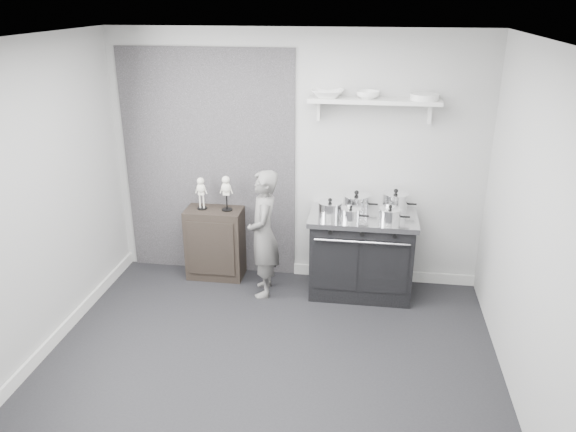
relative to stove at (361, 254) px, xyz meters
The scene contains 16 objects.
ground 1.72m from the stove, 117.06° to the right, with size 4.00×4.00×0.00m, color black.
room_shell 1.97m from the stove, 122.43° to the right, with size 4.02×3.62×2.71m.
wall_shelf 1.58m from the stove, 77.12° to the left, with size 1.30×0.26×0.24m.
stove is the anchor object (origin of this frame).
side_cabinet 1.63m from the stove, behind, with size 0.62×0.36×0.81m, color black.
child 1.05m from the stove, behind, with size 0.50×0.33×1.37m, color slate.
pot_front_left 0.62m from the stove, 168.77° to the right, with size 0.33×0.24×0.19m.
pot_back_left 0.55m from the stove, 125.32° to the left, with size 0.37×0.28×0.22m.
pot_back_right 0.64m from the stove, 21.39° to the left, with size 0.35×0.26×0.26m.
pot_front_right 0.60m from the stove, 31.86° to the right, with size 0.31×0.22×0.18m.
pot_front_center 0.55m from the stove, 125.72° to the right, with size 0.28×0.19×0.16m.
skeleton_full 1.85m from the stove, behind, with size 0.12×0.07×0.41m, color white, non-canonical shape.
skeleton_torso 1.59m from the stove, behind, with size 0.13×0.08×0.45m, color white, non-canonical shape.
bowl_large 1.70m from the stove, 155.00° to the left, with size 0.32×0.32×0.08m, color white.
bowl_small 1.64m from the stove, 95.38° to the left, with size 0.23×0.23×0.07m, color white.
plate_stack 1.72m from the stove, 20.27° to the left, with size 0.27×0.27×0.06m, color white.
Camera 1 is at (0.77, -3.93, 3.00)m, focal length 35.00 mm.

